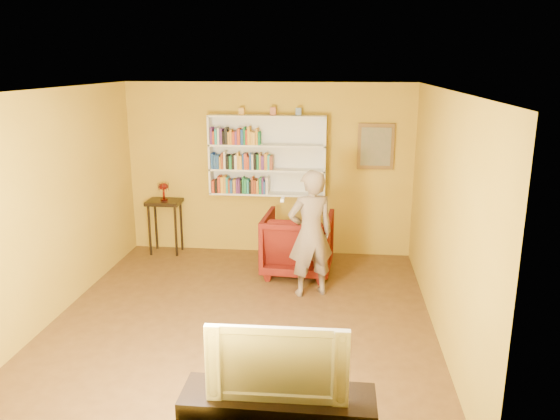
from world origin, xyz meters
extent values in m
cube|color=#4E3419|center=(0.00, 0.00, -0.06)|extent=(5.30, 5.80, 0.12)
cube|color=#B18C21|center=(0.00, 2.52, 1.35)|extent=(5.30, 0.04, 2.70)
cube|color=#B18C21|center=(0.00, -2.52, 1.35)|extent=(5.30, 0.04, 2.70)
cube|color=#B18C21|center=(-2.27, 0.00, 1.35)|extent=(0.04, 5.80, 2.70)
cube|color=#B18C21|center=(2.27, 0.00, 1.35)|extent=(0.04, 5.80, 2.70)
cube|color=silver|center=(0.00, 0.00, 2.73)|extent=(5.30, 5.80, 0.06)
cube|color=white|center=(0.00, 2.48, 1.60)|extent=(1.80, 0.03, 1.20)
cube|color=white|center=(-0.89, 2.35, 1.60)|extent=(0.03, 0.28, 1.20)
cube|color=white|center=(0.89, 2.35, 1.60)|extent=(0.03, 0.28, 1.20)
cube|color=white|center=(0.00, 2.35, 1.00)|extent=(1.80, 0.28, 0.03)
cube|color=white|center=(0.00, 2.35, 1.38)|extent=(1.80, 0.28, 0.03)
cube|color=white|center=(0.00, 2.35, 1.76)|extent=(1.80, 0.28, 0.03)
cube|color=white|center=(0.00, 2.35, 2.20)|extent=(1.80, 0.28, 0.03)
cube|color=#B3381B|center=(-0.84, 2.29, 1.11)|extent=(0.04, 0.15, 0.19)
cube|color=black|center=(-0.79, 2.31, 1.11)|extent=(0.04, 0.19, 0.20)
cube|color=#B3381B|center=(-0.75, 2.31, 1.14)|extent=(0.04, 0.18, 0.26)
cube|color=gold|center=(-0.70, 2.30, 1.14)|extent=(0.04, 0.15, 0.25)
cube|color=#C28126|center=(-0.66, 2.29, 1.15)|extent=(0.03, 0.15, 0.27)
cube|color=teal|center=(-0.62, 2.31, 1.14)|extent=(0.03, 0.19, 0.25)
cube|color=maroon|center=(-0.59, 2.29, 1.12)|extent=(0.03, 0.14, 0.22)
cube|color=#214897|center=(-0.55, 2.31, 1.12)|extent=(0.04, 0.18, 0.20)
cube|color=#C28126|center=(-0.50, 2.29, 1.13)|extent=(0.04, 0.15, 0.22)
cube|color=#542369|center=(-0.46, 2.31, 1.13)|extent=(0.03, 0.18, 0.23)
cube|color=#542369|center=(-0.43, 2.31, 1.13)|extent=(0.03, 0.18, 0.23)
cube|color=black|center=(-0.40, 2.30, 1.12)|extent=(0.03, 0.16, 0.21)
cube|color=#1B7A44|center=(-0.37, 2.29, 1.14)|extent=(0.02, 0.15, 0.26)
cube|color=#1B7A44|center=(-0.33, 2.30, 1.13)|extent=(0.03, 0.15, 0.23)
cube|color=teal|center=(-0.29, 2.30, 1.12)|extent=(0.03, 0.16, 0.22)
cube|color=black|center=(-0.25, 2.30, 1.11)|extent=(0.03, 0.16, 0.19)
cube|color=maroon|center=(-0.22, 2.30, 1.14)|extent=(0.03, 0.15, 0.26)
cube|color=maroon|center=(-0.18, 2.31, 1.12)|extent=(0.04, 0.18, 0.22)
cube|color=#C28126|center=(-0.14, 2.31, 1.12)|extent=(0.04, 0.18, 0.21)
cube|color=#1B7A44|center=(-0.10, 2.30, 1.14)|extent=(0.04, 0.16, 0.25)
cube|color=#542369|center=(-0.06, 2.29, 1.14)|extent=(0.03, 0.15, 0.26)
cube|color=#214897|center=(-0.03, 2.31, 1.11)|extent=(0.03, 0.17, 0.20)
cube|color=silver|center=(0.01, 2.31, 1.14)|extent=(0.03, 0.19, 0.26)
cube|color=#214897|center=(-0.84, 2.31, 1.51)|extent=(0.04, 0.18, 0.24)
cube|color=#214897|center=(-0.80, 2.30, 1.50)|extent=(0.03, 0.17, 0.22)
cube|color=#214897|center=(-0.76, 2.31, 1.50)|extent=(0.04, 0.17, 0.21)
cube|color=#C28126|center=(-0.72, 2.31, 1.49)|extent=(0.02, 0.19, 0.19)
cube|color=maroon|center=(-0.69, 2.31, 1.52)|extent=(0.03, 0.17, 0.25)
cube|color=silver|center=(-0.65, 2.30, 1.53)|extent=(0.03, 0.15, 0.27)
cube|color=black|center=(-0.60, 2.31, 1.50)|extent=(0.04, 0.17, 0.21)
cube|color=#1B7A44|center=(-0.56, 2.29, 1.50)|extent=(0.04, 0.15, 0.20)
cube|color=black|center=(-0.51, 2.30, 1.51)|extent=(0.04, 0.17, 0.23)
cube|color=silver|center=(-0.47, 2.30, 1.50)|extent=(0.04, 0.17, 0.22)
cube|color=gold|center=(-0.44, 2.29, 1.52)|extent=(0.03, 0.15, 0.26)
cube|color=gold|center=(-0.40, 2.30, 1.50)|extent=(0.04, 0.16, 0.21)
cube|color=#214897|center=(-0.36, 2.30, 1.51)|extent=(0.03, 0.17, 0.24)
cube|color=#B3381B|center=(-0.32, 2.30, 1.52)|extent=(0.04, 0.17, 0.25)
cube|color=#B3381B|center=(-0.28, 2.29, 1.49)|extent=(0.03, 0.14, 0.19)
cube|color=#214897|center=(-0.25, 2.29, 1.52)|extent=(0.03, 0.15, 0.25)
cube|color=silver|center=(-0.21, 2.31, 1.51)|extent=(0.03, 0.18, 0.23)
cube|color=black|center=(-0.17, 2.31, 1.52)|extent=(0.04, 0.18, 0.24)
cube|color=#1B7A44|center=(-0.13, 2.30, 1.51)|extent=(0.03, 0.16, 0.23)
cube|color=#C28126|center=(-0.10, 2.30, 1.52)|extent=(0.02, 0.16, 0.25)
cube|color=#542369|center=(-0.06, 2.29, 1.50)|extent=(0.04, 0.15, 0.21)
cube|color=#C28126|center=(-0.01, 2.29, 1.52)|extent=(0.04, 0.15, 0.25)
cube|color=teal|center=(0.03, 2.29, 1.51)|extent=(0.03, 0.15, 0.23)
cube|color=maroon|center=(0.07, 2.31, 1.50)|extent=(0.04, 0.18, 0.21)
cube|color=#542369|center=(-0.84, 2.31, 1.90)|extent=(0.03, 0.17, 0.26)
cube|color=#B3381B|center=(-0.81, 2.30, 1.87)|extent=(0.03, 0.16, 0.19)
cube|color=teal|center=(-0.77, 2.30, 1.89)|extent=(0.04, 0.16, 0.23)
cube|color=silver|center=(-0.73, 2.29, 1.90)|extent=(0.03, 0.15, 0.26)
cube|color=#542369|center=(-0.69, 2.31, 1.89)|extent=(0.04, 0.18, 0.23)
cube|color=black|center=(-0.66, 2.30, 1.87)|extent=(0.03, 0.16, 0.20)
cube|color=black|center=(-0.61, 2.30, 1.90)|extent=(0.04, 0.17, 0.26)
cube|color=#C28126|center=(-0.58, 2.31, 1.87)|extent=(0.03, 0.17, 0.19)
cube|color=#C28126|center=(-0.54, 2.30, 1.88)|extent=(0.04, 0.16, 0.22)
cube|color=#B3381B|center=(-0.50, 2.31, 1.87)|extent=(0.04, 0.17, 0.19)
cube|color=#542369|center=(-0.46, 2.29, 1.87)|extent=(0.03, 0.15, 0.20)
cube|color=#B3381B|center=(-0.42, 2.30, 1.90)|extent=(0.04, 0.16, 0.24)
cube|color=#214897|center=(-0.37, 2.30, 1.89)|extent=(0.04, 0.16, 0.23)
cube|color=#1B7A44|center=(-0.33, 2.29, 1.91)|extent=(0.02, 0.15, 0.27)
cube|color=#B3381B|center=(-0.30, 2.30, 1.89)|extent=(0.03, 0.17, 0.23)
cube|color=gold|center=(-0.27, 2.31, 1.91)|extent=(0.04, 0.19, 0.27)
cube|color=gold|center=(-0.23, 2.31, 1.88)|extent=(0.03, 0.19, 0.20)
cube|color=gold|center=(-0.19, 2.29, 1.87)|extent=(0.04, 0.15, 0.19)
cube|color=#C28126|center=(-0.15, 2.31, 1.90)|extent=(0.03, 0.18, 0.25)
cube|color=#1B7A44|center=(-0.11, 2.31, 1.87)|extent=(0.03, 0.17, 0.20)
cube|color=#C28B37|center=(-0.39, 2.35, 2.27)|extent=(0.08, 0.08, 0.11)
cube|color=#AB5A39|center=(0.09, 2.35, 2.27)|extent=(0.09, 0.09, 0.12)
cube|color=slate|center=(0.48, 2.35, 2.27)|extent=(0.08, 0.08, 0.11)
cube|color=brown|center=(1.65, 2.46, 1.75)|extent=(0.55, 0.04, 0.70)
cube|color=gray|center=(1.65, 2.44, 1.75)|extent=(0.45, 0.02, 0.58)
cylinder|color=black|center=(-1.85, 2.10, 0.41)|extent=(0.04, 0.04, 0.81)
cylinder|color=black|center=(-1.43, 2.10, 0.41)|extent=(0.04, 0.04, 0.81)
cylinder|color=black|center=(-1.85, 2.40, 0.41)|extent=(0.04, 0.04, 0.81)
cylinder|color=black|center=(-1.43, 2.40, 0.41)|extent=(0.04, 0.04, 0.81)
cube|color=black|center=(-1.64, 2.25, 0.84)|extent=(0.53, 0.41, 0.06)
cylinder|color=maroon|center=(-1.64, 2.25, 0.88)|extent=(0.12, 0.12, 0.02)
cylinder|color=maroon|center=(-1.64, 2.25, 0.97)|extent=(0.03, 0.03, 0.15)
ellipsoid|color=maroon|center=(-1.64, 2.25, 1.09)|extent=(0.16, 0.16, 0.10)
cylinder|color=beige|center=(-1.56, 2.25, 1.09)|extent=(0.01, 0.01, 0.12)
cylinder|color=beige|center=(-1.58, 2.30, 1.09)|extent=(0.01, 0.01, 0.12)
cylinder|color=beige|center=(-1.63, 2.33, 1.09)|extent=(0.01, 0.01, 0.12)
cylinder|color=beige|center=(-1.68, 2.32, 1.09)|extent=(0.01, 0.01, 0.12)
cylinder|color=beige|center=(-1.72, 2.28, 1.09)|extent=(0.01, 0.01, 0.12)
cylinder|color=beige|center=(-1.72, 2.22, 1.09)|extent=(0.01, 0.01, 0.12)
cylinder|color=beige|center=(-1.68, 2.18, 1.09)|extent=(0.01, 0.01, 0.12)
cylinder|color=beige|center=(-1.63, 2.17, 1.09)|extent=(0.01, 0.01, 0.12)
cylinder|color=beige|center=(-1.58, 2.20, 1.09)|extent=(0.01, 0.01, 0.12)
imported|color=#480605|center=(0.54, 1.59, 0.45)|extent=(1.02, 1.05, 0.90)
imported|color=#705F52|center=(0.76, 0.84, 0.84)|extent=(0.72, 0.60, 1.68)
cube|color=silver|center=(0.44, 0.45, 1.39)|extent=(0.04, 0.15, 0.04)
imported|color=black|center=(0.68, -2.25, 0.84)|extent=(1.06, 0.16, 0.61)
camera|label=1|loc=(1.09, -5.89, 2.98)|focal=35.00mm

